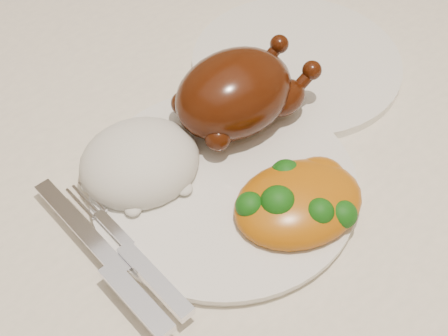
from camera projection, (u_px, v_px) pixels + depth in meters
dining_table at (94, 293)px, 0.64m from camera, size 1.60×0.90×0.76m
tablecloth at (82, 255)px, 0.58m from camera, size 1.73×1.03×0.18m
dinner_plate at (224, 185)px, 0.59m from camera, size 0.31×0.31×0.01m
side_plate at (296, 62)px, 0.70m from camera, size 0.29×0.29×0.01m
roast_chicken at (237, 92)px, 0.61m from camera, size 0.15×0.10×0.08m
rice_mound at (140, 163)px, 0.59m from camera, size 0.13×0.12×0.06m
mac_and_cheese at (299, 200)px, 0.56m from camera, size 0.14×0.12×0.05m
cutlery at (126, 267)px, 0.52m from camera, size 0.04×0.20×0.01m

